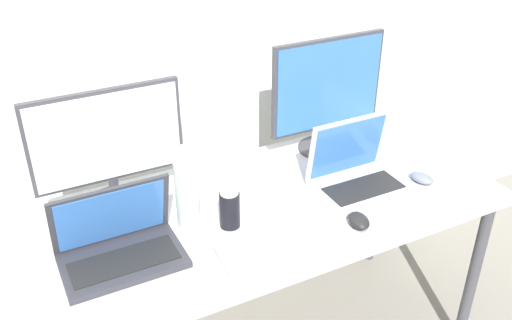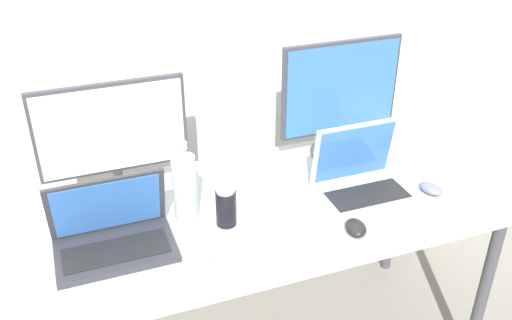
{
  "view_description": "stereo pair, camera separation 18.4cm",
  "coord_description": "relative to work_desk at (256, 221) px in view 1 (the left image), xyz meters",
  "views": [
    {
      "loc": [
        -0.72,
        -1.42,
        1.84
      ],
      "look_at": [
        0.0,
        0.0,
        0.92
      ],
      "focal_mm": 40.0,
      "sensor_mm": 36.0,
      "label": 1
    },
    {
      "loc": [
        -0.56,
        -1.49,
        1.84
      ],
      "look_at": [
        0.0,
        0.0,
        0.92
      ],
      "focal_mm": 40.0,
      "sensor_mm": 36.0,
      "label": 2
    }
  ],
  "objects": [
    {
      "name": "water_bottle",
      "position": [
        -0.24,
        0.0,
        0.2
      ],
      "size": [
        0.08,
        0.08,
        0.29
      ],
      "color": "silver",
      "rests_on": "work_desk"
    },
    {
      "name": "wall_back",
      "position": [
        0.0,
        0.59,
        0.62
      ],
      "size": [
        7.0,
        0.08,
        2.6
      ],
      "primitive_type": "cube",
      "color": "silver",
      "rests_on": "ground"
    },
    {
      "name": "keyboard_main",
      "position": [
        -0.03,
        -0.23,
        0.07
      ],
      "size": [
        0.4,
        0.16,
        0.02
      ],
      "primitive_type": "cube",
      "rotation": [
        0.0,
        0.0,
        -0.04
      ],
      "color": "#B2B2B7",
      "rests_on": "work_desk"
    },
    {
      "name": "laptop_secondary",
      "position": [
        0.37,
        -0.05,
        0.12
      ],
      "size": [
        0.31,
        0.23,
        0.25
      ],
      "color": "#B7B7BC",
      "rests_on": "work_desk"
    },
    {
      "name": "mouse_by_laptop",
      "position": [
        0.6,
        -0.14,
        0.08
      ],
      "size": [
        0.08,
        0.1,
        0.03
      ],
      "primitive_type": "ellipsoid",
      "rotation": [
        0.0,
        0.0,
        0.26
      ],
      "color": "slate",
      "rests_on": "work_desk"
    },
    {
      "name": "mouse_by_keyboard",
      "position": [
        0.24,
        -0.25,
        0.08
      ],
      "size": [
        0.08,
        0.1,
        0.04
      ],
      "primitive_type": "ellipsoid",
      "rotation": [
        0.0,
        0.0,
        -0.21
      ],
      "color": "black",
      "rests_on": "work_desk"
    },
    {
      "name": "monitor_left",
      "position": [
        -0.42,
        0.22,
        0.29
      ],
      "size": [
        0.49,
        0.21,
        0.42
      ],
      "color": "#38383D",
      "rests_on": "work_desk"
    },
    {
      "name": "laptop_silver",
      "position": [
        -0.48,
        -0.06,
        0.12
      ],
      "size": [
        0.35,
        0.22,
        0.23
      ],
      "color": "#2D2D33",
      "rests_on": "work_desk"
    },
    {
      "name": "work_desk",
      "position": [
        0.0,
        0.0,
        0.0
      ],
      "size": [
        1.69,
        0.73,
        0.74
      ],
      "color": "#424247",
      "rests_on": "ground"
    },
    {
      "name": "soda_can_near_keyboard",
      "position": [
        -0.12,
        -0.06,
        0.13
      ],
      "size": [
        0.07,
        0.07,
        0.13
      ],
      "color": "black",
      "rests_on": "work_desk"
    },
    {
      "name": "monitor_center",
      "position": [
        0.42,
        0.23,
        0.31
      ],
      "size": [
        0.47,
        0.2,
        0.46
      ],
      "color": "#38383D",
      "rests_on": "work_desk"
    }
  ]
}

